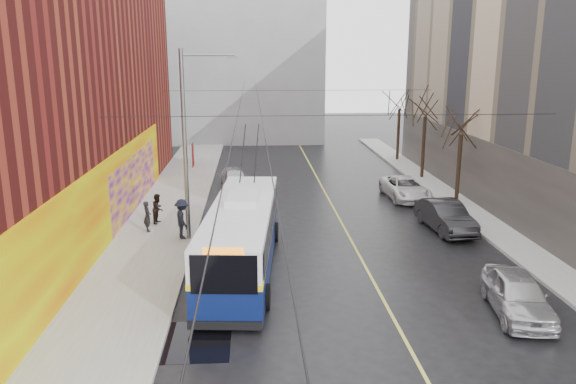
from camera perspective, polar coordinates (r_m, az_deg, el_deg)
name	(u,v)px	position (r m, az deg, el deg)	size (l,w,h in m)	color
ground	(357,339)	(18.39, 7.03, -14.62)	(140.00, 140.00, 0.00)	black
sidewalk_left	(160,228)	(29.57, -12.90, -3.57)	(4.00, 60.00, 0.15)	gray
sidewalk_right	(483,222)	(31.63, 19.18, -2.86)	(2.00, 60.00, 0.15)	gray
lane_line	(337,215)	(31.47, 5.04, -2.35)	(0.12, 50.00, 0.01)	#BFB74C
building_left	(0,90)	(32.53, -27.23, 9.24)	(12.11, 36.00, 14.00)	#5C1412
building_far	(224,52)	(60.92, -6.54, 13.97)	(20.50, 12.10, 18.00)	gray
streetlight_pole	(188,141)	(26.32, -10.11, 5.11)	(2.65, 0.60, 9.00)	slate
catenary_wires	(264,102)	(30.74, -2.49, 9.16)	(18.00, 60.00, 0.22)	black
tree_near	(462,121)	(34.33, 17.27, 6.91)	(3.20, 3.20, 6.40)	black
tree_mid	(426,106)	(40.89, 13.82, 8.53)	(3.20, 3.20, 6.68)	black
tree_far	(400,99)	(47.60, 11.30, 9.21)	(3.20, 3.20, 6.57)	black
puddle	(190,341)	(18.38, -9.88, -14.72)	(2.51, 2.68, 0.01)	black
pigeons_flying	(279,80)	(26.36, -0.94, 11.26)	(2.59, 4.63, 1.26)	slate
trolleybus	(242,235)	(23.17, -4.70, -4.41)	(3.39, 11.51, 5.39)	#091446
parked_car_a	(517,294)	(21.06, 22.28, -9.59)	(1.72, 4.28, 1.46)	#B2B2B7
parked_car_b	(445,216)	(29.53, 15.70, -2.38)	(1.61, 4.61, 1.52)	#262628
parked_car_c	(405,188)	(35.52, 11.81, 0.39)	(2.22, 4.81, 1.34)	silver
following_car	(234,178)	(37.81, -5.49, 1.45)	(1.63, 4.04, 1.38)	#ABACB0
pedestrian_a	(147,216)	(28.68, -14.09, -2.42)	(0.56, 0.37, 1.54)	black
pedestrian_b	(158,209)	(29.95, -13.06, -1.65)	(0.76, 0.59, 1.57)	black
pedestrian_c	(182,219)	(27.17, -10.68, -2.71)	(1.25, 0.72, 1.93)	black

